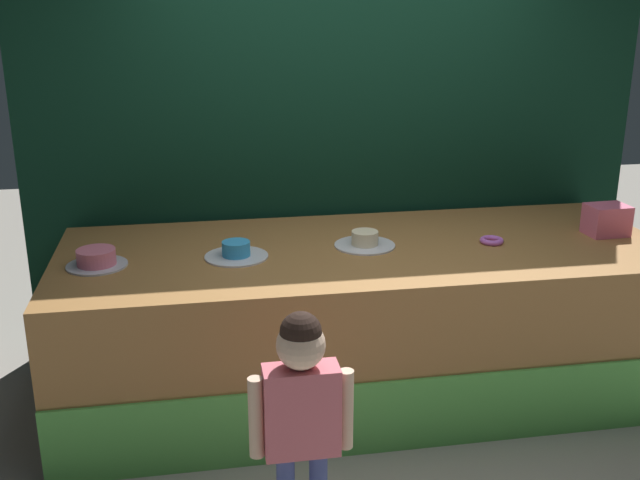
# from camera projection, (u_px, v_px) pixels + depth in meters

# --- Properties ---
(ground_plane) EXTENTS (12.00, 12.00, 0.00)m
(ground_plane) POSITION_uv_depth(u_px,v_px,m) (391.00, 449.00, 3.76)
(ground_plane) COLOR gray
(stage_platform) EXTENTS (3.35, 1.31, 0.87)m
(stage_platform) POSITION_uv_depth(u_px,v_px,m) (364.00, 319.00, 4.23)
(stage_platform) COLOR #9E6B38
(stage_platform) RESTS_ON ground_plane
(curtain_backdrop) EXTENTS (3.86, 0.08, 2.79)m
(curtain_backdrop) POSITION_uv_depth(u_px,v_px,m) (339.00, 130.00, 4.64)
(curtain_backdrop) COLOR black
(curtain_backdrop) RESTS_ON ground_plane
(child_figure) EXTENTS (0.41, 0.19, 1.07)m
(child_figure) POSITION_uv_depth(u_px,v_px,m) (301.00, 403.00, 2.86)
(child_figure) COLOR #3F4C8C
(child_figure) RESTS_ON ground_plane
(pink_box) EXTENTS (0.23, 0.18, 0.18)m
(pink_box) POSITION_uv_depth(u_px,v_px,m) (607.00, 220.00, 4.28)
(pink_box) COLOR #E16485
(pink_box) RESTS_ON stage_platform
(donut) EXTENTS (0.13, 0.13, 0.03)m
(donut) POSITION_uv_depth(u_px,v_px,m) (492.00, 240.00, 4.15)
(donut) COLOR #CC66D8
(donut) RESTS_ON stage_platform
(cake_left) EXTENTS (0.31, 0.31, 0.09)m
(cake_left) POSITION_uv_depth(u_px,v_px,m) (96.00, 259.00, 3.79)
(cake_left) COLOR silver
(cake_left) RESTS_ON stage_platform
(cake_center) EXTENTS (0.34, 0.34, 0.09)m
(cake_center) POSITION_uv_depth(u_px,v_px,m) (236.00, 252.00, 3.92)
(cake_center) COLOR silver
(cake_center) RESTS_ON stage_platform
(cake_right) EXTENTS (0.34, 0.34, 0.09)m
(cake_right) POSITION_uv_depth(u_px,v_px,m) (365.00, 241.00, 4.10)
(cake_right) COLOR silver
(cake_right) RESTS_ON stage_platform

